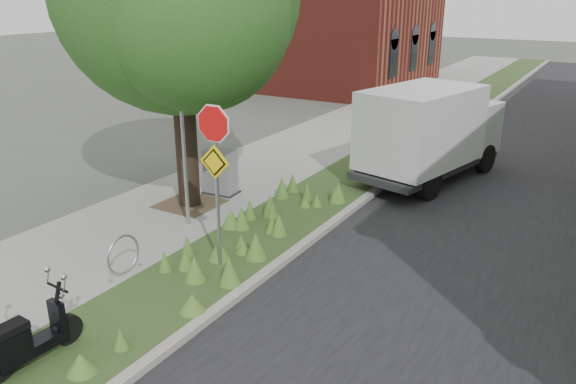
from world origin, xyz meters
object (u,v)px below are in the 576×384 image
object	(u,v)px
sign_assembly	(215,154)
scooter_far	(20,346)
box_truck	(430,129)
utility_cabinet	(221,173)

from	to	relation	value
sign_assembly	scooter_far	distance (m)	4.33
sign_assembly	box_truck	world-z (taller)	sign_assembly
sign_assembly	scooter_far	xyz separation A→B (m)	(-0.43, -3.90, -1.85)
scooter_far	utility_cabinet	size ratio (longest dim) A/B	1.36
sign_assembly	box_truck	size ratio (longest dim) A/B	0.61
scooter_far	box_truck	xyz separation A→B (m)	(2.13, 11.26, 0.99)
scooter_far	utility_cabinet	world-z (taller)	utility_cabinet
utility_cabinet	scooter_far	bearing A→B (deg)	-74.42
sign_assembly	scooter_far	world-z (taller)	sign_assembly
scooter_far	utility_cabinet	bearing A→B (deg)	105.58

